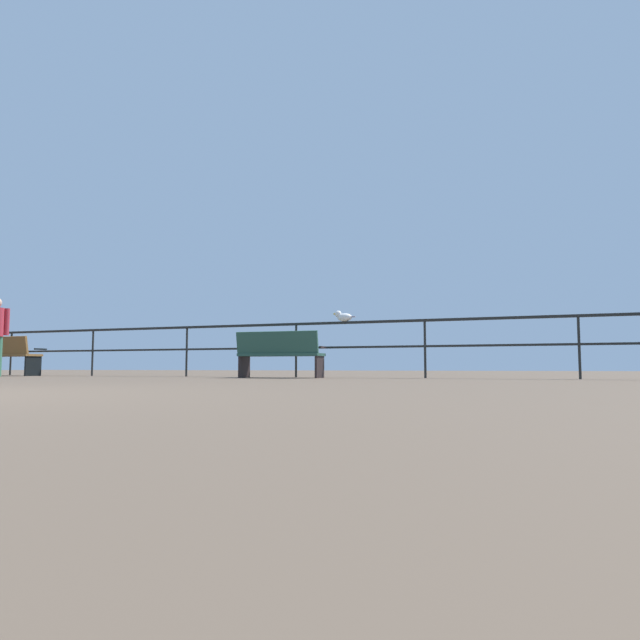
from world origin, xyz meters
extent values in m
cube|color=black|center=(0.00, 8.20, 1.05)|extent=(25.61, 0.05, 0.05)
cube|color=black|center=(0.00, 8.20, 0.58)|extent=(25.61, 0.04, 0.04)
cylinder|color=black|center=(-7.68, 8.20, 0.53)|extent=(0.04, 0.04, 1.05)
cylinder|color=black|center=(-5.12, 8.20, 0.53)|extent=(0.04, 0.04, 1.05)
cylinder|color=black|center=(-2.56, 8.20, 0.53)|extent=(0.04, 0.04, 1.05)
cylinder|color=black|center=(0.00, 8.20, 0.53)|extent=(0.04, 0.04, 1.05)
cylinder|color=black|center=(2.56, 8.20, 0.53)|extent=(0.04, 0.04, 1.05)
cylinder|color=black|center=(5.12, 8.20, 0.53)|extent=(0.04, 0.04, 1.05)
cube|color=brown|center=(-7.04, 7.54, 0.47)|extent=(1.81, 0.52, 0.05)
cube|color=black|center=(-6.19, 7.51, 0.24)|extent=(0.05, 0.42, 0.47)
cube|color=black|center=(-6.18, 7.70, 0.61)|extent=(0.05, 0.33, 0.04)
cube|color=#274C3F|center=(-0.02, 7.54, 0.43)|extent=(1.62, 0.58, 0.05)
cube|color=#274C3F|center=(-0.01, 7.31, 0.64)|extent=(1.60, 0.21, 0.43)
cube|color=black|center=(0.74, 7.58, 0.21)|extent=(0.06, 0.44, 0.43)
cube|color=black|center=(0.73, 7.78, 0.57)|extent=(0.05, 0.35, 0.04)
cube|color=black|center=(-0.78, 7.50, 0.21)|extent=(0.06, 0.44, 0.43)
cube|color=black|center=(-0.79, 7.70, 0.57)|extent=(0.05, 0.35, 0.04)
cylinder|color=#A72835|center=(-6.10, 6.72, 1.16)|extent=(0.11, 0.11, 0.57)
ellipsoid|color=white|center=(1.02, 8.20, 1.16)|extent=(0.30, 0.20, 0.16)
ellipsoid|color=gray|center=(1.02, 8.20, 1.18)|extent=(0.27, 0.16, 0.06)
sphere|color=white|center=(0.89, 8.18, 1.23)|extent=(0.13, 0.13, 0.13)
cone|color=gold|center=(0.81, 8.17, 1.23)|extent=(0.06, 0.06, 0.05)
cube|color=gray|center=(1.18, 8.21, 1.16)|extent=(0.11, 0.08, 0.02)
camera|label=1|loc=(4.52, -2.15, 0.20)|focal=31.95mm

